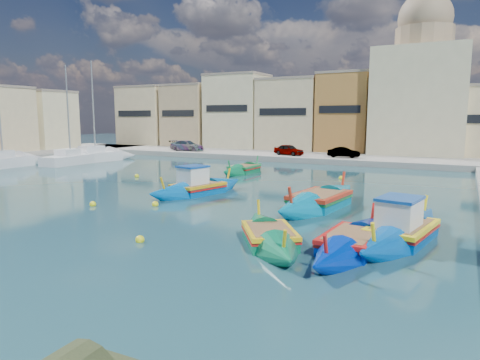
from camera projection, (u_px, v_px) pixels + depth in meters
The scene contains 15 objects.
ground at pixel (109, 219), 20.66m from camera, with size 160.00×160.00×0.00m, color #173F46.
north_quay at pixel (315, 158), 48.63m from camera, with size 80.00×8.00×0.60m, color gray.
north_townhouses at pixel (389, 116), 51.31m from camera, with size 83.20×7.87×10.19m.
church_block at pixel (421, 86), 49.84m from camera, with size 10.00×10.00×19.10m.
parked_cars at pixel (243, 148), 51.11m from camera, with size 24.22×2.44×1.32m.
luzzu_turquoise_cabin at pixel (402, 232), 17.01m from camera, with size 3.47×9.00×2.83m.
luzzu_blue_cabin at pixel (198, 189), 27.35m from camera, with size 3.78×8.25×2.84m.
luzzu_cyan_mid at pixel (320, 202), 23.32m from camera, with size 3.36×9.71×2.81m.
luzzu_green at pixel (244, 170), 37.81m from camera, with size 2.03×7.27×2.28m.
luzzu_blue_south at pixel (352, 244), 15.84m from camera, with size 2.33×7.94×2.26m.
luzzu_cyan_south at pixel (269, 238), 16.58m from camera, with size 5.45×6.73×2.17m.
yacht_north at pixel (107, 156), 48.39m from camera, with size 4.23×9.12×11.75m.
yacht_midnorth at pixel (80, 159), 45.50m from camera, with size 2.59×7.75×10.89m.
yacht_mid at pixel (17, 162), 42.94m from camera, with size 3.06×9.10×11.27m.
mooring_buoys at pixel (216, 201), 24.56m from camera, with size 25.92×21.20×0.36m.
Camera 1 is at (15.00, -14.89, 4.89)m, focal length 32.00 mm.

